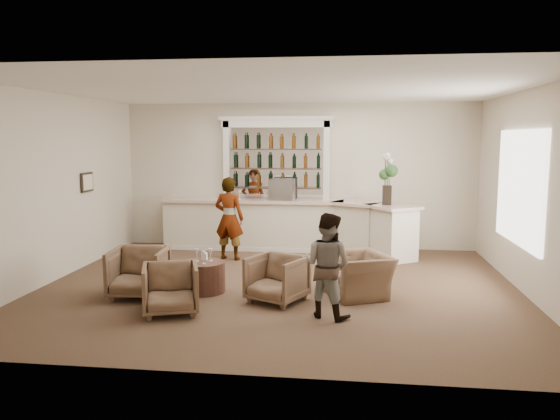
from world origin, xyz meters
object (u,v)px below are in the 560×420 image
object	(u,v)px
sommelier	(229,218)
espresso_machine	(282,190)
cocktail_table	(204,277)
bar_counter	(289,226)
armchair_far	(358,275)
guest	(327,265)
armchair_center	(170,289)
flower_vase	(387,176)
armchair_left	(139,272)
armchair_right	(277,279)

from	to	relation	value
sommelier	espresso_machine	xyz separation A→B (m)	(0.98, 1.03, 0.52)
cocktail_table	espresso_machine	world-z (taller)	espresso_machine
bar_counter	sommelier	world-z (taller)	sommelier
armchair_far	sommelier	bearing A→B (deg)	-156.22
guest	cocktail_table	bearing A→B (deg)	0.61
armchair_center	sommelier	bearing A→B (deg)	69.78
sommelier	bar_counter	bearing A→B (deg)	-127.22
bar_counter	flower_vase	bearing A→B (deg)	-14.54
armchair_center	armchair_far	xyz separation A→B (m)	(2.69, 1.25, -0.02)
cocktail_table	armchair_left	bearing A→B (deg)	-157.18
armchair_left	armchair_center	world-z (taller)	armchair_left
armchair_center	armchair_right	xyz separation A→B (m)	(1.45, 0.74, 0.00)
sommelier	guest	bearing A→B (deg)	133.34
armchair_far	armchair_left	bearing A→B (deg)	-106.19
armchair_left	armchair_center	xyz separation A→B (m)	(0.77, -0.73, -0.03)
armchair_center	bar_counter	bearing A→B (deg)	56.24
sommelier	flower_vase	xyz separation A→B (m)	(3.23, 0.46, 0.88)
armchair_far	flower_vase	world-z (taller)	flower_vase
flower_vase	armchair_left	bearing A→B (deg)	-141.10
bar_counter	espresso_machine	bearing A→B (deg)	172.17
cocktail_table	espresso_machine	bearing A→B (deg)	75.88
cocktail_table	armchair_left	xyz separation A→B (m)	(-0.95, -0.40, 0.15)
cocktail_table	armchair_left	size ratio (longest dim) A/B	0.81
cocktail_table	guest	size ratio (longest dim) A/B	0.47
bar_counter	espresso_machine	world-z (taller)	espresso_machine
armchair_center	espresso_machine	world-z (taller)	espresso_machine
cocktail_table	flower_vase	bearing A→B (deg)	42.76
guest	armchair_center	world-z (taller)	guest
cocktail_table	armchair_center	world-z (taller)	armchair_center
armchair_far	espresso_machine	world-z (taller)	espresso_machine
guest	armchair_right	xyz separation A→B (m)	(-0.79, 0.61, -0.38)
sommelier	armchair_center	distance (m)	3.60
bar_counter	sommelier	size ratio (longest dim) A/B	3.32
cocktail_table	armchair_far	world-z (taller)	armchair_far
armchair_left	flower_vase	bearing A→B (deg)	34.07
armchair_left	flower_vase	size ratio (longest dim) A/B	0.81
armchair_right	espresso_machine	bearing A→B (deg)	121.58
guest	armchair_left	size ratio (longest dim) A/B	1.71
bar_counter	sommelier	distance (m)	1.54
flower_vase	espresso_machine	bearing A→B (deg)	165.91
bar_counter	armchair_far	xyz separation A→B (m)	(1.48, -3.32, -0.24)
flower_vase	cocktail_table	bearing A→B (deg)	-137.24
armchair_center	armchair_right	bearing A→B (deg)	8.21
sommelier	guest	world-z (taller)	sommelier
armchair_right	flower_vase	world-z (taller)	flower_vase
armchair_center	armchair_far	world-z (taller)	armchair_center
cocktail_table	sommelier	world-z (taller)	sommelier
cocktail_table	armchair_right	world-z (taller)	armchair_right
armchair_center	flower_vase	xyz separation A→B (m)	(3.31, 4.03, 1.38)
armchair_far	armchair_right	bearing A→B (deg)	-92.51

